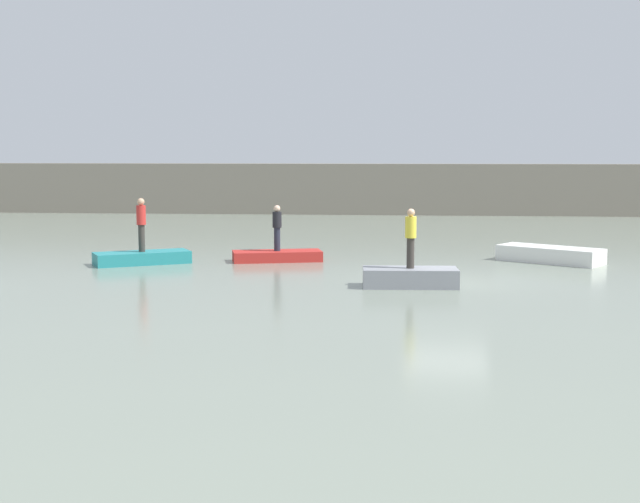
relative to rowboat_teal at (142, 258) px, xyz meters
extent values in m
plane|color=gray|center=(10.22, -3.28, -0.21)|extent=(120.00, 120.00, 0.00)
cube|color=gray|center=(10.22, 23.71, 1.31)|extent=(80.00, 1.20, 3.04)
cube|color=teal|center=(0.00, 0.00, 0.00)|extent=(3.37, 2.57, 0.42)
cube|color=red|center=(4.53, 1.17, -0.03)|extent=(3.29, 1.87, 0.36)
cube|color=gray|center=(9.14, -4.28, 0.06)|extent=(2.77, 1.30, 0.54)
cube|color=white|center=(14.07, 1.70, 0.06)|extent=(3.69, 3.09, 0.54)
cylinder|color=#232838|center=(4.53, 1.17, 0.57)|extent=(0.22, 0.22, 0.83)
cylinder|color=black|center=(4.53, 1.17, 1.26)|extent=(0.32, 0.32, 0.55)
sphere|color=beige|center=(4.53, 1.17, 1.65)|extent=(0.23, 0.23, 0.23)
cylinder|color=#38332D|center=(0.00, 0.00, 0.68)|extent=(0.22, 0.22, 0.94)
cylinder|color=red|center=(0.00, 0.00, 1.48)|extent=(0.32, 0.32, 0.66)
sphere|color=tan|center=(0.00, 0.00, 1.93)|extent=(0.25, 0.25, 0.25)
cylinder|color=#38332D|center=(9.14, -4.28, 0.77)|extent=(0.22, 0.22, 0.87)
cylinder|color=yellow|center=(9.14, -4.28, 1.51)|extent=(0.32, 0.32, 0.61)
sphere|color=tan|center=(9.14, -4.28, 1.93)|extent=(0.22, 0.22, 0.22)
camera|label=1|loc=(8.83, -29.59, 3.75)|focal=49.78mm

